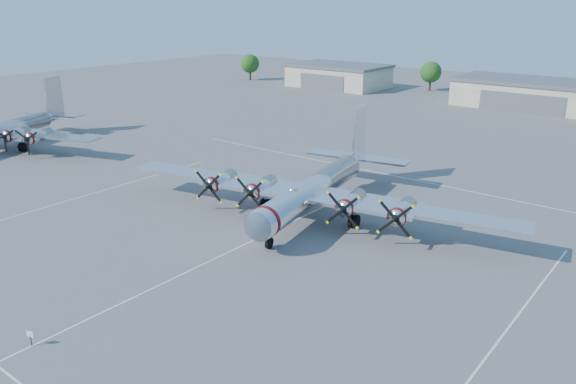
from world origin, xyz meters
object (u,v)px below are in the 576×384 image
Objects in this scene: hangar_center at (533,94)px; info_placard at (30,336)px; tree_far_west at (250,64)px; tree_west at (431,72)px; main_bomber_b29 at (316,213)px; bomber_west at (10,147)px; hangar_west at (338,76)px.

hangar_center reaches higher than info_placard.
tree_far_west is at bearing 109.18° from info_placard.
tree_west reaches higher than main_bomber_b29.
tree_west is 84.89m from main_bomber_b29.
tree_west is at bearing 86.40° from info_placard.
info_placard is at bearing -101.70° from main_bomber_b29.
hangar_west is at bearing 68.93° from bomber_west.
bomber_west is at bearing -74.52° from tree_far_west.
tree_west is (-25.00, 8.04, 1.51)m from hangar_center.
hangar_west is 22.42× the size of info_placard.
hangar_west is at bearing -158.11° from tree_west.
hangar_west is 111.23m from info_placard.
hangar_center is at bearing 39.90° from bomber_west.
hangar_center is 26.30m from tree_west.
hangar_center is 101.74m from info_placard.
tree_far_west reaches higher than hangar_center.
tree_west is at bearing 96.65° from main_bomber_b29.
bomber_west reaches higher than info_placard.
main_bomber_b29 is (70.41, -68.89, -4.22)m from tree_far_west.
main_bomber_b29 is 39.38× the size of info_placard.
info_placard is at bearing -43.22° from bomber_west.
info_placard is at bearing -66.16° from hangar_west.
main_bomber_b29 reaches higher than info_placard.
main_bomber_b29 is 28.88m from info_placard.
tree_west is 0.17× the size of main_bomber_b29.
hangar_west is 25.36m from tree_far_west.
tree_far_west is at bearing -176.76° from hangar_center.
hangar_west is at bearing 111.15° from main_bomber_b29.
hangar_center is at bearing 79.54° from main_bomber_b29.
tree_far_west reaches higher than info_placard.
info_placard is (49.37, -23.43, 0.71)m from bomber_west.
tree_far_west is 98.60m from main_bomber_b29.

